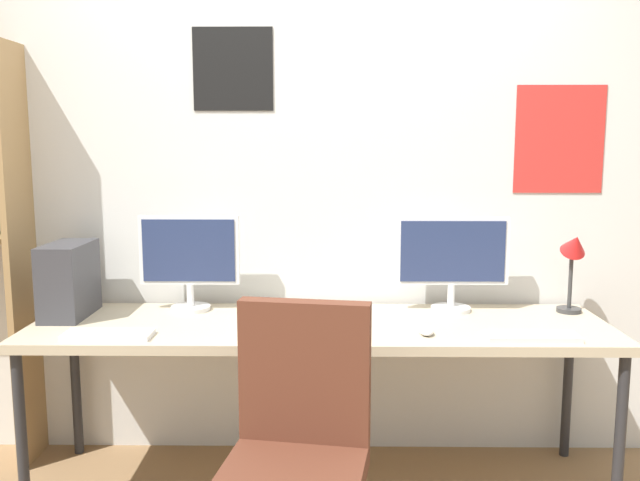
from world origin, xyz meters
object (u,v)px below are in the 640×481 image
keyboard_right (532,336)px  computer_mouse (426,331)px  desk (320,333)px  pc_tower (69,280)px  keyboard_center (319,336)px  laptop_closed (306,321)px  monitor_left (189,257)px  monitor_right (452,258)px  desk_lamp (574,258)px  keyboard_left (108,335)px

keyboard_right → computer_mouse: size_ratio=3.76×
desk → pc_tower: (-1.12, 0.10, 0.21)m
pc_tower → keyboard_center: 1.17m
pc_tower → laptop_closed: size_ratio=1.06×
computer_mouse → pc_tower: bearing=169.7°
monitor_left → keyboard_right: bearing=-17.1°
monitor_right → laptop_closed: monitor_right is taller
pc_tower → computer_mouse: (1.55, -0.28, -0.15)m
desk_lamp → pc_tower: bearing=-178.2°
keyboard_center → desk_lamp: bearing=19.4°
monitor_left → computer_mouse: bearing=-20.9°
monitor_right → desk_lamp: 0.54m
desk → keyboard_center: size_ratio=7.14×
laptop_closed → desk_lamp: bearing=11.2°
desk → keyboard_center: 0.24m
monitor_left → desk_lamp: size_ratio=1.18×
desk_lamp → computer_mouse: bearing=-153.5°
pc_tower → computer_mouse: size_ratio=3.54×
desk → keyboard_left: size_ratio=7.11×
monitor_right → laptop_closed: 0.74m
monitor_right → laptop_closed: (-0.66, -0.22, -0.24)m
keyboard_left → computer_mouse: 1.27m
keyboard_right → laptop_closed: (-0.90, 0.22, 0.00)m
keyboard_left → keyboard_center: bearing=0.0°
desk → computer_mouse: 0.47m
monitor_right → laptop_closed: size_ratio=1.60×
desk → laptop_closed: 0.09m
laptop_closed → computer_mouse: bearing=-16.4°
keyboard_left → keyboard_center: (0.84, 0.00, 0.00)m
keyboard_center → keyboard_right: 0.84m
desk → keyboard_right: (0.84, -0.23, 0.06)m
monitor_right → keyboard_center: bearing=-143.6°
pc_tower → laptop_closed: pc_tower is taller
pc_tower → desk_lamp: (2.25, 0.07, 0.09)m
monitor_right → keyboard_right: monitor_right is taller
desk → desk_lamp: bearing=8.6°
monitor_right → keyboard_left: bearing=-162.9°
pc_tower → keyboard_center: (1.12, -0.33, -0.15)m
desk → computer_mouse: (0.43, -0.18, 0.06)m
monitor_left → keyboard_center: monitor_left is taller
pc_tower → computer_mouse: pc_tower is taller
computer_mouse → laptop_closed: 0.52m
keyboard_left → laptop_closed: 0.81m
pc_tower → desk_lamp: desk_lamp is taller
keyboard_left → computer_mouse: bearing=2.2°
pc_tower → monitor_left: bearing=12.3°
pc_tower → keyboard_center: pc_tower is taller
keyboard_left → laptop_closed: laptop_closed is taller
computer_mouse → monitor_left: bearing=159.1°
pc_tower → laptop_closed: bearing=-6.1°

